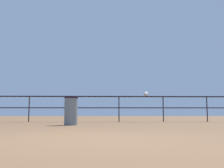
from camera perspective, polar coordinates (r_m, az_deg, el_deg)
ground_plane at (r=3.57m, az=-7.09°, el=-12.25°), size 60.00×60.00×0.00m
pier_railing at (r=10.88m, az=-3.44°, el=-4.20°), size 20.86×0.05×1.09m
seagull_on_rail at (r=11.06m, az=7.56°, el=-2.18°), size 0.28×0.44×0.22m
trash_bin at (r=7.88m, az=-9.15°, el=-5.94°), size 0.42×0.42×0.85m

